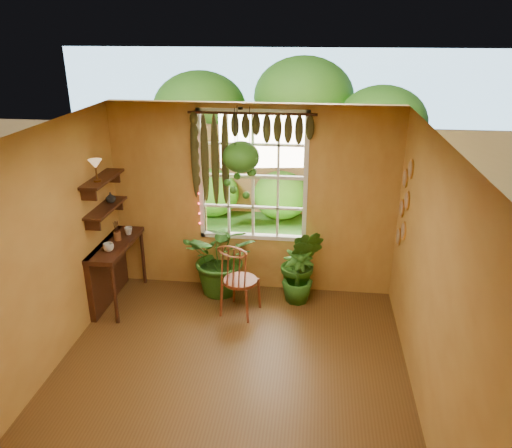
{
  "coord_description": "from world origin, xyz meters",
  "views": [
    {
      "loc": [
        0.86,
        -4.3,
        3.67
      ],
      "look_at": [
        0.18,
        1.15,
        1.45
      ],
      "focal_mm": 35.0,
      "sensor_mm": 36.0,
      "label": 1
    }
  ],
  "objects_px": {
    "counter_ledge": "(110,265)",
    "potted_plant_mid": "(301,263)",
    "windsor_chair": "(239,290)",
    "hanging_basket": "(241,161)",
    "potted_plant_left": "(223,257)"
  },
  "relations": [
    {
      "from": "counter_ledge",
      "to": "potted_plant_mid",
      "type": "bearing_deg",
      "value": 9.61
    },
    {
      "from": "counter_ledge",
      "to": "potted_plant_left",
      "type": "distance_m",
      "value": 1.56
    },
    {
      "from": "counter_ledge",
      "to": "potted_plant_left",
      "type": "relative_size",
      "value": 1.05
    },
    {
      "from": "potted_plant_left",
      "to": "hanging_basket",
      "type": "distance_m",
      "value": 1.47
    },
    {
      "from": "potted_plant_left",
      "to": "hanging_basket",
      "type": "xyz_separation_m",
      "value": [
        0.29,
        -0.08,
        1.44
      ]
    },
    {
      "from": "hanging_basket",
      "to": "potted_plant_left",
      "type": "bearing_deg",
      "value": 165.24
    },
    {
      "from": "counter_ledge",
      "to": "hanging_basket",
      "type": "height_order",
      "value": "hanging_basket"
    },
    {
      "from": "windsor_chair",
      "to": "counter_ledge",
      "type": "bearing_deg",
      "value": -166.17
    },
    {
      "from": "potted_plant_mid",
      "to": "potted_plant_left",
      "type": "bearing_deg",
      "value": -178.69
    },
    {
      "from": "windsor_chair",
      "to": "potted_plant_mid",
      "type": "relative_size",
      "value": 1.15
    },
    {
      "from": "windsor_chair",
      "to": "hanging_basket",
      "type": "relative_size",
      "value": 1.04
    },
    {
      "from": "windsor_chair",
      "to": "hanging_basket",
      "type": "distance_m",
      "value": 1.72
    },
    {
      "from": "potted_plant_left",
      "to": "potted_plant_mid",
      "type": "distance_m",
      "value": 1.12
    },
    {
      "from": "potted_plant_mid",
      "to": "hanging_basket",
      "type": "bearing_deg",
      "value": -172.91
    },
    {
      "from": "potted_plant_left",
      "to": "hanging_basket",
      "type": "bearing_deg",
      "value": -14.76
    }
  ]
}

